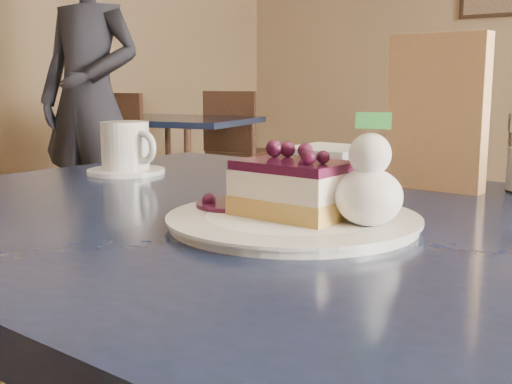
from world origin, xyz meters
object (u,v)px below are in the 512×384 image
Objects in this scene: cheesecake_slice at (293,189)px; patron at (90,99)px; bg_table_far_left at (178,215)px; coffee_set at (126,150)px; dessert_plate at (293,221)px; main_table at (317,284)px.

patron is (-2.60, 1.69, 0.02)m from cheesecake_slice.
cheesecake_slice is 3.11m from patron.
coffee_set is at bearing -60.93° from bg_table_far_left.
dessert_plate is at bearing -49.50° from patron.
cheesecake_slice reaches higher than bg_table_far_left.
patron reaches higher than coffee_set.
coffee_set reaches higher than main_table.
bg_table_far_left is (-2.68, 2.40, -0.66)m from main_table.
cheesecake_slice is 3.72m from bg_table_far_left.
dessert_plate is at bearing -90.00° from main_table.
dessert_plate is 2.21× the size of cheesecake_slice.
patron reaches higher than main_table.
main_table is 0.73× the size of bg_table_far_left.
dessert_plate is 0.16× the size of patron.
cheesecake_slice is 0.07× the size of patron.
main_table is at bearing -56.55° from bg_table_far_left.
bg_table_far_left is at bearing 79.54° from patron.
main_table is at bearing -12.64° from coffee_set.
cheesecake_slice reaches higher than main_table.
coffee_set is at bearing 161.72° from cheesecake_slice.
main_table is 3.08m from patron.
bg_table_far_left is at bearing 138.51° from main_table.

